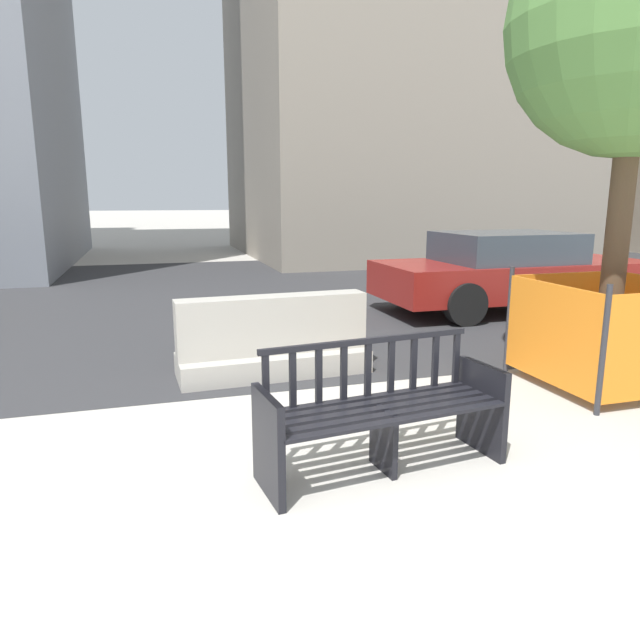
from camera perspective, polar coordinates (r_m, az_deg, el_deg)
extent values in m
plane|color=#B7B2A8|center=(3.21, 5.97, -22.64)|extent=(200.00, 200.00, 0.00)
cube|color=#333335|center=(11.32, -11.16, 2.51)|extent=(120.00, 12.00, 0.01)
cube|color=black|center=(3.62, -5.22, -12.37)|extent=(0.11, 0.52, 0.66)
cube|color=black|center=(4.37, 15.88, -8.44)|extent=(0.11, 0.52, 0.66)
cube|color=black|center=(3.97, 6.36, -11.80)|extent=(0.08, 0.33, 0.45)
cube|color=black|center=(3.70, 8.22, -9.90)|extent=(1.60, 0.25, 0.02)
cube|color=black|center=(3.80, 7.31, -9.33)|extent=(1.60, 0.25, 0.02)
cube|color=black|center=(3.89, 6.44, -8.78)|extent=(1.60, 0.25, 0.02)
cube|color=black|center=(3.98, 5.61, -8.25)|extent=(1.60, 0.25, 0.02)
cube|color=black|center=(4.08, 4.82, -7.75)|extent=(1.60, 0.25, 0.02)
cube|color=black|center=(3.96, 4.86, -2.09)|extent=(1.59, 0.22, 0.04)
cube|color=black|center=(3.74, -5.45, -6.32)|extent=(0.05, 0.03, 0.38)
cube|color=black|center=(3.80, -2.74, -5.99)|extent=(0.05, 0.03, 0.38)
cube|color=black|center=(3.87, -0.13, -5.65)|extent=(0.05, 0.03, 0.38)
cube|color=black|center=(3.94, 2.39, -5.32)|extent=(0.05, 0.03, 0.38)
cube|color=black|center=(4.02, 4.81, -4.99)|extent=(0.05, 0.03, 0.38)
cube|color=black|center=(4.11, 7.12, -4.67)|extent=(0.05, 0.03, 0.38)
cube|color=black|center=(4.20, 9.33, -4.35)|extent=(0.05, 0.03, 0.38)
cube|color=black|center=(4.31, 11.44, -4.05)|extent=(0.05, 0.03, 0.38)
cube|color=black|center=(4.41, 13.45, -3.75)|extent=(0.05, 0.03, 0.38)
cube|color=black|center=(3.49, -5.22, -7.77)|extent=(0.10, 0.46, 0.03)
cube|color=black|center=(4.26, 16.29, -4.54)|extent=(0.10, 0.46, 0.03)
cube|color=#ADA89E|center=(6.09, -4.66, -4.28)|extent=(2.03, 0.77, 0.24)
cube|color=#ADA89E|center=(5.99, -4.73, -0.42)|extent=(2.01, 0.39, 0.60)
cylinder|color=brown|center=(6.18, 27.47, 6.03)|extent=(0.22, 0.22, 2.65)
sphere|color=#568942|center=(6.34, 29.39, 24.47)|extent=(2.33, 2.33, 2.33)
cylinder|color=#2D2D33|center=(5.36, 26.46, -2.81)|extent=(0.05, 0.05, 1.14)
cylinder|color=#2D2D33|center=(6.37, 18.36, 0.01)|extent=(0.05, 0.05, 1.14)
cylinder|color=#2D2D33|center=(7.21, 27.07, 0.64)|extent=(0.05, 0.05, 1.14)
cube|color=orange|center=(6.77, 22.99, 0.35)|extent=(1.33, 0.03, 0.96)
cube|color=orange|center=(5.85, 22.06, -1.28)|extent=(0.03, 1.33, 0.96)
cube|color=maroon|center=(10.04, 18.75, 4.00)|extent=(4.52, 1.82, 0.56)
cube|color=#38424C|center=(9.88, 18.09, 6.96)|extent=(2.07, 1.60, 0.48)
cylinder|color=black|center=(11.58, 21.89, 3.66)|extent=(0.64, 0.22, 0.64)
cylinder|color=black|center=(10.32, 27.79, 2.22)|extent=(0.64, 0.22, 0.64)
cylinder|color=black|center=(10.08, 9.32, 3.25)|extent=(0.64, 0.22, 0.64)
cylinder|color=black|center=(8.60, 14.32, 1.54)|extent=(0.64, 0.22, 0.64)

